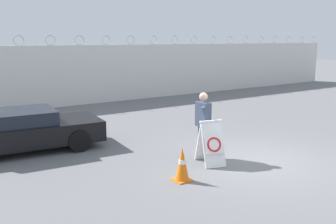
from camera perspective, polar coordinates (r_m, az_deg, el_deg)
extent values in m
plane|color=slate|center=(10.47, 13.47, -7.32)|extent=(90.00, 90.00, 0.00)
cube|color=silver|center=(19.39, -11.18, 5.67)|extent=(36.00, 0.30, 2.95)
torus|color=gray|center=(18.26, -21.80, 10.09)|extent=(0.47, 0.03, 0.47)
torus|color=gray|center=(18.61, -17.50, 10.37)|extent=(0.47, 0.03, 0.47)
torus|color=gray|center=(19.05, -13.37, 10.59)|extent=(0.47, 0.03, 0.47)
torus|color=gray|center=(19.59, -9.44, 10.75)|extent=(0.47, 0.03, 0.47)
torus|color=gray|center=(20.21, -5.73, 10.85)|extent=(0.47, 0.03, 0.47)
torus|color=gray|center=(20.90, -2.26, 10.91)|extent=(0.47, 0.03, 0.47)
torus|color=gray|center=(21.67, 0.98, 10.92)|extent=(0.47, 0.03, 0.47)
torus|color=gray|center=(22.50, 3.99, 10.91)|extent=(0.47, 0.03, 0.47)
torus|color=gray|center=(23.38, 6.78, 10.87)|extent=(0.47, 0.03, 0.47)
torus|color=gray|center=(24.31, 9.36, 10.81)|extent=(0.47, 0.03, 0.47)
torus|color=gray|center=(25.29, 11.75, 10.73)|extent=(0.47, 0.03, 0.47)
torus|color=gray|center=(26.31, 13.95, 10.65)|extent=(0.47, 0.03, 0.47)
torus|color=gray|center=(27.36, 15.98, 10.56)|extent=(0.47, 0.03, 0.47)
torus|color=gray|center=(28.44, 17.86, 10.46)|extent=(0.47, 0.03, 0.47)
torus|color=gray|center=(29.55, 19.60, 10.36)|extent=(0.47, 0.03, 0.47)
torus|color=gray|center=(30.68, 21.22, 10.26)|extent=(0.47, 0.03, 0.47)
cube|color=white|center=(9.78, 6.92, -4.99)|extent=(0.67, 0.57, 1.13)
cube|color=white|center=(10.12, 6.02, -4.40)|extent=(0.67, 0.57, 1.13)
cube|color=white|center=(9.81, 6.54, -1.43)|extent=(0.60, 0.23, 0.05)
cube|color=white|center=(9.74, 7.02, -4.92)|extent=(0.51, 0.31, 0.46)
torus|color=red|center=(9.72, 7.05, -4.94)|extent=(0.42, 0.28, 0.38)
cylinder|color=#232838|center=(10.57, 4.99, -4.41)|extent=(0.15, 0.15, 0.87)
cylinder|color=#232838|center=(10.43, 5.61, -4.62)|extent=(0.15, 0.15, 0.87)
cube|color=#384256|center=(10.32, 5.38, -0.38)|extent=(0.22, 0.45, 0.67)
sphere|color=#DBB293|center=(10.23, 5.43, 2.33)|extent=(0.24, 0.24, 0.24)
cylinder|color=#384256|center=(10.53, 4.43, -0.06)|extent=(0.09, 0.09, 0.64)
cylinder|color=#384256|center=(10.05, 5.92, -0.79)|extent=(0.35, 0.09, 0.62)
cube|color=orange|center=(8.89, 2.15, -10.29)|extent=(0.39, 0.39, 0.03)
cone|color=orange|center=(8.75, 2.17, -7.86)|extent=(0.33, 0.33, 0.77)
cylinder|color=white|center=(8.74, 2.17, -7.62)|extent=(0.17, 0.17, 0.11)
cylinder|color=black|center=(12.88, -15.47, -2.43)|extent=(0.67, 0.25, 0.65)
cylinder|color=black|center=(11.24, -13.37, -4.29)|extent=(0.67, 0.25, 0.65)
cube|color=black|center=(11.77, -20.84, -3.02)|extent=(4.44, 2.20, 0.60)
cube|color=black|center=(11.64, -22.06, -0.75)|extent=(2.20, 1.83, 0.39)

